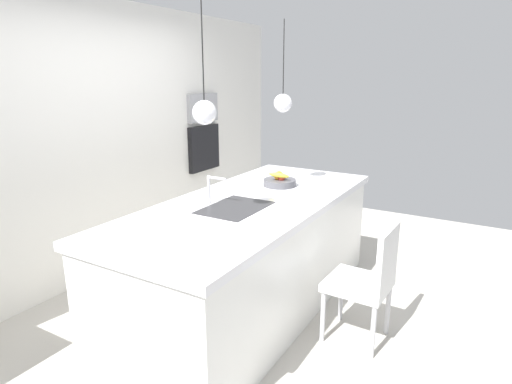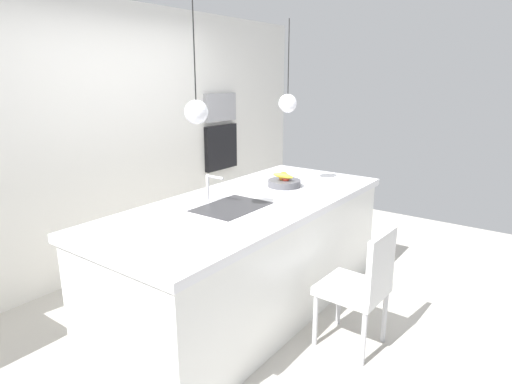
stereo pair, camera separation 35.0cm
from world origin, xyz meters
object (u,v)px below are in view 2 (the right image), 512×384
at_px(fruit_bowl, 284,182).
at_px(oven, 221,147).
at_px(microwave, 220,107).
at_px(chair_near, 361,284).

bearing_deg(fruit_bowl, oven, 58.77).
relative_size(microwave, oven, 0.96).
height_order(fruit_bowl, microwave, microwave).
distance_m(fruit_bowl, oven, 1.83).
bearing_deg(microwave, fruit_bowl, -121.23).
bearing_deg(fruit_bowl, microwave, 58.77).
relative_size(fruit_bowl, chair_near, 0.33).
bearing_deg(oven, fruit_bowl, -121.23).
xyz_separation_m(fruit_bowl, microwave, (0.95, 1.56, 0.54)).
height_order(oven, chair_near, oven).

